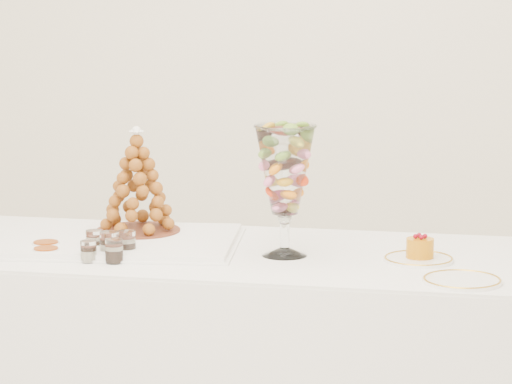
# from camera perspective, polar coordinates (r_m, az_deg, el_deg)

# --- Properties ---
(buffet_table) EXTENTS (1.90, 0.76, 0.72)m
(buffet_table) POSITION_cam_1_polar(r_m,az_deg,el_deg) (3.79, -0.99, -8.11)
(buffet_table) COLOR white
(buffet_table) RESTS_ON ground
(lace_tray) EXTENTS (0.71, 0.57, 0.02)m
(lace_tray) POSITION_cam_1_polar(r_m,az_deg,el_deg) (3.80, -6.06, -2.31)
(lace_tray) COLOR white
(lace_tray) RESTS_ON buffet_table
(macaron_vase) EXTENTS (0.18, 0.18, 0.39)m
(macaron_vase) POSITION_cam_1_polar(r_m,az_deg,el_deg) (3.58, 1.37, 0.96)
(macaron_vase) COLOR white
(macaron_vase) RESTS_ON buffet_table
(cake_plate) EXTENTS (0.21, 0.21, 0.01)m
(cake_plate) POSITION_cam_1_polar(r_m,az_deg,el_deg) (3.59, 7.65, -3.17)
(cake_plate) COLOR white
(cake_plate) RESTS_ON buffet_table
(spare_plate) EXTENTS (0.22, 0.22, 0.01)m
(spare_plate) POSITION_cam_1_polar(r_m,az_deg,el_deg) (3.36, 9.67, -4.14)
(spare_plate) COLOR white
(spare_plate) RESTS_ON buffet_table
(verrine_a) EXTENTS (0.06, 0.06, 0.07)m
(verrine_a) POSITION_cam_1_polar(r_m,az_deg,el_deg) (3.71, -7.64, -2.30)
(verrine_a) COLOR white
(verrine_a) RESTS_ON buffet_table
(verrine_b) EXTENTS (0.07, 0.07, 0.08)m
(verrine_b) POSITION_cam_1_polar(r_m,az_deg,el_deg) (3.62, -6.92, -2.48)
(verrine_b) COLOR white
(verrine_b) RESTS_ON buffet_table
(verrine_c) EXTENTS (0.06, 0.06, 0.08)m
(verrine_c) POSITION_cam_1_polar(r_m,az_deg,el_deg) (3.64, -6.12, -2.42)
(verrine_c) COLOR white
(verrine_c) RESTS_ON buffet_table
(verrine_d) EXTENTS (0.06, 0.06, 0.06)m
(verrine_d) POSITION_cam_1_polar(r_m,az_deg,el_deg) (3.58, -7.89, -2.79)
(verrine_d) COLOR white
(verrine_d) RESTS_ON buffet_table
(verrine_e) EXTENTS (0.07, 0.07, 0.07)m
(verrine_e) POSITION_cam_1_polar(r_m,az_deg,el_deg) (3.55, -6.70, -2.77)
(verrine_e) COLOR white
(verrine_e) RESTS_ON buffet_table
(ramekin_back) EXTENTS (0.08, 0.08, 0.03)m
(ramekin_back) POSITION_cam_1_polar(r_m,az_deg,el_deg) (3.74, -9.86, -2.56)
(ramekin_back) COLOR white
(ramekin_back) RESTS_ON buffet_table
(ramekin_front) EXTENTS (0.08, 0.08, 0.03)m
(ramekin_front) POSITION_cam_1_polar(r_m,az_deg,el_deg) (3.66, -9.85, -2.85)
(ramekin_front) COLOR white
(ramekin_front) RESTS_ON buffet_table
(croquembouche) EXTENTS (0.27, 0.27, 0.34)m
(croquembouche) POSITION_cam_1_polar(r_m,az_deg,el_deg) (3.86, -5.61, 0.54)
(croquembouche) COLOR brown
(croquembouche) RESTS_ON lace_tray
(mousse_cake) EXTENTS (0.08, 0.08, 0.07)m
(mousse_cake) POSITION_cam_1_polar(r_m,az_deg,el_deg) (3.59, 7.72, -2.61)
(mousse_cake) COLOR #C57509
(mousse_cake) RESTS_ON cake_plate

